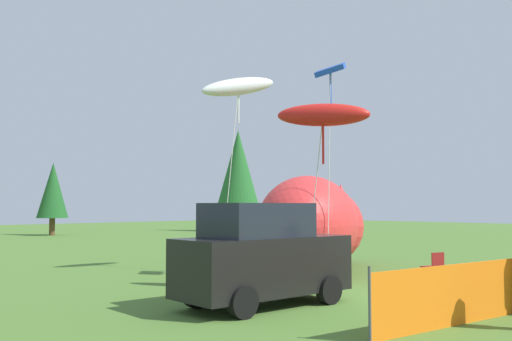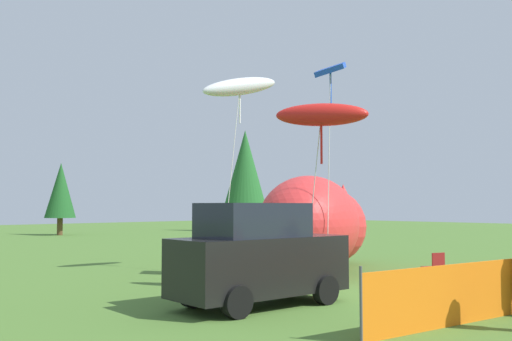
{
  "view_description": "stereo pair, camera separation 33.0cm",
  "coord_description": "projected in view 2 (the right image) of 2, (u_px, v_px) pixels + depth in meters",
  "views": [
    {
      "loc": [
        -12.33,
        -7.71,
        2.27
      ],
      "look_at": [
        -0.07,
        4.68,
        3.33
      ],
      "focal_mm": 40.0,
      "sensor_mm": 36.0,
      "label": 1
    },
    {
      "loc": [
        -12.09,
        -7.94,
        2.27
      ],
      "look_at": [
        -0.07,
        4.68,
        3.33
      ],
      "focal_mm": 40.0,
      "sensor_mm": 36.0,
      "label": 2
    }
  ],
  "objects": [
    {
      "name": "kite_red_lizard",
      "position": [
        321.0,
        115.0,
        14.99
      ],
      "size": [
        1.77,
        2.49,
        5.03
      ],
      "color": "silver",
      "rests_on": "ground"
    },
    {
      "name": "safety_fence",
      "position": [
        487.0,
        290.0,
        11.4
      ],
      "size": [
        7.07,
        1.09,
        1.26
      ],
      "rotation": [
        0.0,
        0.0,
        -0.15
      ],
      "color": "orange",
      "rests_on": "ground"
    },
    {
      "name": "folding_chair",
      "position": [
        435.0,
        265.0,
        16.4
      ],
      "size": [
        0.62,
        0.62,
        0.91
      ],
      "rotation": [
        0.0,
        0.0,
        1.25
      ],
      "color": "maroon",
      "rests_on": "ground"
    },
    {
      "name": "ground_plane",
      "position": [
        390.0,
        298.0,
        13.92
      ],
      "size": [
        120.0,
        120.0,
        0.0
      ],
      "primitive_type": "plane",
      "color": "#4C752D"
    },
    {
      "name": "inflatable_cat",
      "position": [
        315.0,
        227.0,
        19.79
      ],
      "size": [
        7.57,
        5.81,
        3.25
      ],
      "rotation": [
        0.0,
        0.0,
        0.5
      ],
      "color": "red",
      "rests_on": "ground"
    },
    {
      "name": "parked_car",
      "position": [
        259.0,
        256.0,
        12.85
      ],
      "size": [
        4.24,
        2.05,
        2.32
      ],
      "rotation": [
        0.0,
        0.0,
        -0.07
      ],
      "color": "black",
      "rests_on": "ground"
    },
    {
      "name": "horizon_tree_east",
      "position": [
        61.0,
        191.0,
        43.61
      ],
      "size": [
        2.32,
        2.32,
        5.53
      ],
      "color": "brown",
      "rests_on": "ground"
    },
    {
      "name": "kite_white_ghost",
      "position": [
        240.0,
        87.0,
        20.03
      ],
      "size": [
        3.08,
        1.26,
        7.06
      ],
      "color": "silver",
      "rests_on": "ground"
    },
    {
      "name": "kite_blue_box",
      "position": [
        330.0,
        73.0,
        17.39
      ],
      "size": [
        1.37,
        1.24,
        6.73
      ],
      "color": "silver",
      "rests_on": "ground"
    },
    {
      "name": "horizon_tree_mid",
      "position": [
        245.0,
        169.0,
        50.26
      ],
      "size": [
        3.74,
        3.74,
        8.93
      ],
      "color": "brown",
      "rests_on": "ground"
    }
  ]
}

